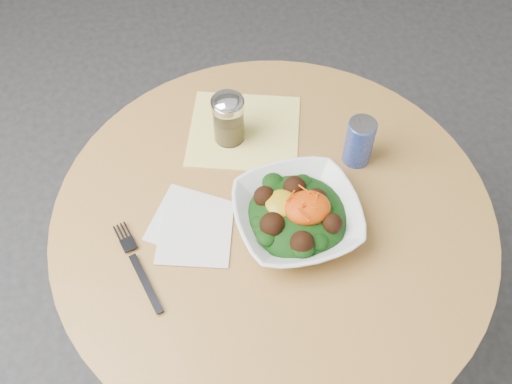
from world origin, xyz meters
TOP-DOWN VIEW (x-y plane):
  - ground at (0.00, 0.00)m, footprint 6.00×6.00m
  - table at (0.00, 0.00)m, footprint 0.90×0.90m
  - cloth_napkin at (-0.02, 0.23)m, footprint 0.30×0.28m
  - paper_napkins at (-0.17, -0.00)m, footprint 0.20×0.22m
  - salad_bowl at (0.04, -0.03)m, footprint 0.26×0.26m
  - fork at (-0.28, -0.06)m, footprint 0.08×0.21m
  - spice_shaker at (-0.05, 0.22)m, footprint 0.07×0.07m
  - beverage_can at (0.21, 0.10)m, footprint 0.06×0.06m

SIDE VIEW (x-z plane):
  - ground at x=0.00m, z-range 0.00..0.00m
  - table at x=0.00m, z-range 0.18..0.93m
  - cloth_napkin at x=-0.02m, z-range 0.75..0.75m
  - paper_napkins at x=-0.17m, z-range 0.75..0.75m
  - fork at x=-0.28m, z-range 0.75..0.76m
  - salad_bowl at x=0.04m, z-range 0.74..0.83m
  - beverage_can at x=0.21m, z-range 0.75..0.86m
  - spice_shaker at x=-0.05m, z-range 0.75..0.88m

